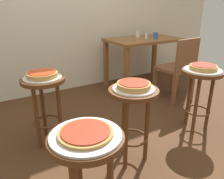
% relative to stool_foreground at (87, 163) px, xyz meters
% --- Properties ---
extents(ground_plane, '(6.00, 6.00, 0.00)m').
position_rel_stool_foreground_xyz_m(ground_plane, '(0.69, 0.70, -0.48)').
color(ground_plane, '#4C2D19').
extents(stool_foreground, '(0.39, 0.39, 0.65)m').
position_rel_stool_foreground_xyz_m(stool_foreground, '(0.00, 0.00, 0.00)').
color(stool_foreground, '#5B3319').
rests_on(stool_foreground, ground_plane).
extents(serving_plate_foreground, '(0.36, 0.36, 0.01)m').
position_rel_stool_foreground_xyz_m(serving_plate_foreground, '(0.00, 0.00, 0.17)').
color(serving_plate_foreground, silver).
rests_on(serving_plate_foreground, stool_foreground).
extents(pizza_foreground, '(0.28, 0.28, 0.02)m').
position_rel_stool_foreground_xyz_m(pizza_foreground, '(0.00, 0.00, 0.19)').
color(pizza_foreground, '#B78442').
rests_on(pizza_foreground, serving_plate_foreground).
extents(stool_middle, '(0.39, 0.39, 0.65)m').
position_rel_stool_foreground_xyz_m(stool_middle, '(0.59, 0.40, 0.00)').
color(stool_middle, '#5B3319').
rests_on(stool_middle, ground_plane).
extents(serving_plate_middle, '(0.33, 0.33, 0.01)m').
position_rel_stool_foreground_xyz_m(serving_plate_middle, '(0.59, 0.40, 0.17)').
color(serving_plate_middle, white).
rests_on(serving_plate_middle, stool_middle).
extents(pizza_middle, '(0.26, 0.26, 0.05)m').
position_rel_stool_foreground_xyz_m(pizza_middle, '(0.59, 0.40, 0.20)').
color(pizza_middle, tan).
rests_on(pizza_middle, serving_plate_middle).
extents(stool_leftside, '(0.39, 0.39, 0.65)m').
position_rel_stool_foreground_xyz_m(stool_leftside, '(1.47, 0.47, 0.00)').
color(stool_leftside, '#5B3319').
rests_on(stool_leftside, ground_plane).
extents(serving_plate_leftside, '(0.36, 0.36, 0.01)m').
position_rel_stool_foreground_xyz_m(serving_plate_leftside, '(1.47, 0.47, 0.17)').
color(serving_plate_leftside, white).
rests_on(serving_plate_leftside, stool_leftside).
extents(pizza_leftside, '(0.26, 0.26, 0.05)m').
position_rel_stool_foreground_xyz_m(pizza_leftside, '(1.47, 0.47, 0.20)').
color(pizza_leftside, tan).
rests_on(pizza_leftside, serving_plate_leftside).
extents(stool_rear, '(0.39, 0.39, 0.65)m').
position_rel_stool_foreground_xyz_m(stool_rear, '(0.07, 1.04, 0.00)').
color(stool_rear, '#5B3319').
rests_on(stool_rear, ground_plane).
extents(serving_plate_rear, '(0.33, 0.33, 0.01)m').
position_rel_stool_foreground_xyz_m(serving_plate_rear, '(0.07, 1.04, 0.17)').
color(serving_plate_rear, silver).
rests_on(serving_plate_rear, stool_rear).
extents(pizza_rear, '(0.27, 0.27, 0.05)m').
position_rel_stool_foreground_xyz_m(pizza_rear, '(0.07, 1.04, 0.20)').
color(pizza_rear, tan).
rests_on(pizza_rear, serving_plate_rear).
extents(dining_table, '(1.08, 0.67, 0.76)m').
position_rel_stool_foreground_xyz_m(dining_table, '(1.81, 1.82, 0.15)').
color(dining_table, brown).
rests_on(dining_table, ground_plane).
extents(cup_near_edge, '(0.07, 0.07, 0.09)m').
position_rel_stool_foreground_xyz_m(cup_near_edge, '(1.93, 1.70, 0.32)').
color(cup_near_edge, '#3360B2').
rests_on(cup_near_edge, dining_table).
extents(cup_far_edge, '(0.06, 0.06, 0.09)m').
position_rel_stool_foreground_xyz_m(cup_far_edge, '(1.80, 1.94, 0.32)').
color(cup_far_edge, silver).
rests_on(cup_far_edge, dining_table).
extents(condiment_shaker, '(0.04, 0.04, 0.08)m').
position_rel_stool_foreground_xyz_m(condiment_shaker, '(1.81, 1.76, 0.31)').
color(condiment_shaker, white).
rests_on(condiment_shaker, dining_table).
extents(wooden_chair, '(0.42, 0.42, 0.85)m').
position_rel_stool_foreground_xyz_m(wooden_chair, '(1.87, 1.13, -0.02)').
color(wooden_chair, brown).
rests_on(wooden_chair, ground_plane).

